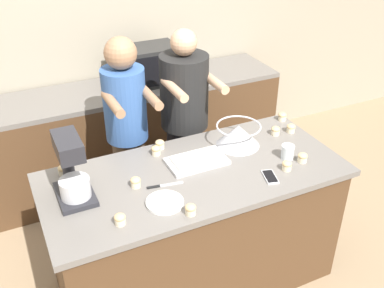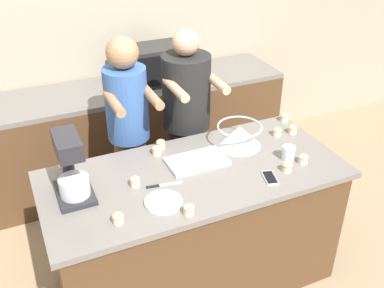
{
  "view_description": "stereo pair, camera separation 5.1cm",
  "coord_description": "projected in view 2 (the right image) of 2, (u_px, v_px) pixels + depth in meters",
  "views": [
    {
      "loc": [
        -1.0,
        -2.07,
        2.48
      ],
      "look_at": [
        0.0,
        0.04,
        1.09
      ],
      "focal_mm": 42.0,
      "sensor_mm": 36.0,
      "label": 1
    },
    {
      "loc": [
        -0.95,
        -2.09,
        2.48
      ],
      "look_at": [
        0.0,
        0.04,
        1.09
      ],
      "focal_mm": 42.0,
      "sensor_mm": 36.0,
      "label": 2
    }
  ],
  "objects": [
    {
      "name": "cupcake_9",
      "position": [
        293.0,
        129.0,
        3.18
      ],
      "size": [
        0.06,
        0.06,
        0.06
      ],
      "color": "beige",
      "rests_on": "island_counter"
    },
    {
      "name": "drinking_glass",
      "position": [
        288.0,
        153.0,
        2.88
      ],
      "size": [
        0.08,
        0.08,
        0.09
      ],
      "color": "silver",
      "rests_on": "island_counter"
    },
    {
      "name": "small_plate",
      "position": [
        163.0,
        202.0,
        2.51
      ],
      "size": [
        0.21,
        0.21,
        0.02
      ],
      "color": "white",
      "rests_on": "island_counter"
    },
    {
      "name": "microwave_oven",
      "position": [
        149.0,
        65.0,
        3.85
      ],
      "size": [
        0.56,
        0.33,
        0.33
      ],
      "color": "black",
      "rests_on": "back_counter"
    },
    {
      "name": "cupcake_10",
      "position": [
        189.0,
        209.0,
        2.41
      ],
      "size": [
        0.06,
        0.06,
        0.06
      ],
      "color": "beige",
      "rests_on": "island_counter"
    },
    {
      "name": "cupcake_1",
      "position": [
        284.0,
        117.0,
        3.34
      ],
      "size": [
        0.06,
        0.06,
        0.06
      ],
      "color": "beige",
      "rests_on": "island_counter"
    },
    {
      "name": "island_counter",
      "position": [
        195.0,
        228.0,
        3.01
      ],
      "size": [
        1.89,
        0.85,
        0.91
      ],
      "color": "#4C331E",
      "rests_on": "ground_plane"
    },
    {
      "name": "cupcake_3",
      "position": [
        135.0,
        181.0,
        2.64
      ],
      "size": [
        0.06,
        0.06,
        0.06
      ],
      "color": "beige",
      "rests_on": "island_counter"
    },
    {
      "name": "cupcake_6",
      "position": [
        287.0,
        167.0,
        2.77
      ],
      "size": [
        0.06,
        0.06,
        0.06
      ],
      "color": "beige",
      "rests_on": "island_counter"
    },
    {
      "name": "cupcake_2",
      "position": [
        118.0,
        218.0,
        2.35
      ],
      "size": [
        0.06,
        0.06,
        0.06
      ],
      "color": "beige",
      "rests_on": "island_counter"
    },
    {
      "name": "person_right",
      "position": [
        187.0,
        128.0,
        3.44
      ],
      "size": [
        0.37,
        0.52,
        1.6
      ],
      "color": "#232328",
      "rests_on": "ground_plane"
    },
    {
      "name": "person_left",
      "position": [
        129.0,
        137.0,
        3.26
      ],
      "size": [
        0.32,
        0.49,
        1.6
      ],
      "color": "brown",
      "rests_on": "ground_plane"
    },
    {
      "name": "cupcake_7",
      "position": [
        64.0,
        168.0,
        2.75
      ],
      "size": [
        0.06,
        0.06,
        0.06
      ],
      "color": "beige",
      "rests_on": "island_counter"
    },
    {
      "name": "cupcake_0",
      "position": [
        277.0,
        132.0,
        3.15
      ],
      "size": [
        0.06,
        0.06,
        0.06
      ],
      "color": "beige",
      "rests_on": "island_counter"
    },
    {
      "name": "back_wall",
      "position": [
        112.0,
        28.0,
        3.92
      ],
      "size": [
        10.0,
        0.06,
        2.7
      ],
      "color": "gray",
      "rests_on": "ground_plane"
    },
    {
      "name": "cell_phone",
      "position": [
        270.0,
        178.0,
        2.71
      ],
      "size": [
        0.11,
        0.16,
        0.01
      ],
      "color": "silver",
      "rests_on": "island_counter"
    },
    {
      "name": "ground_plane",
      "position": [
        194.0,
        277.0,
        3.24
      ],
      "size": [
        16.0,
        16.0,
        0.0
      ],
      "primitive_type": "plane",
      "color": "#937A5B"
    },
    {
      "name": "cupcake_8",
      "position": [
        303.0,
        159.0,
        2.85
      ],
      "size": [
        0.06,
        0.06,
        0.06
      ],
      "color": "beige",
      "rests_on": "island_counter"
    },
    {
      "name": "cupcake_4",
      "position": [
        157.0,
        150.0,
        2.94
      ],
      "size": [
        0.06,
        0.06,
        0.06
      ],
      "color": "beige",
      "rests_on": "island_counter"
    },
    {
      "name": "knife",
      "position": [
        162.0,
        185.0,
        2.65
      ],
      "size": [
        0.22,
        0.05,
        0.01
      ],
      "color": "#BCBCC1",
      "rests_on": "island_counter"
    },
    {
      "name": "mixing_bowl",
      "position": [
        239.0,
        135.0,
        3.01
      ],
      "size": [
        0.3,
        0.3,
        0.15
      ],
      "color": "#BCBCC1",
      "rests_on": "island_counter"
    },
    {
      "name": "baking_tray",
      "position": [
        197.0,
        160.0,
        2.86
      ],
      "size": [
        0.38,
        0.22,
        0.04
      ],
      "color": "silver",
      "rests_on": "island_counter"
    },
    {
      "name": "back_counter",
      "position": [
        131.0,
        134.0,
        4.1
      ],
      "size": [
        2.8,
        0.6,
        0.93
      ],
      "color": "#4C331E",
      "rests_on": "ground_plane"
    },
    {
      "name": "cupcake_5",
      "position": [
        161.0,
        144.0,
        3.01
      ],
      "size": [
        0.06,
        0.06,
        0.06
      ],
      "color": "beige",
      "rests_on": "island_counter"
    },
    {
      "name": "stand_mixer",
      "position": [
        71.0,
        170.0,
        2.49
      ],
      "size": [
        0.2,
        0.3,
        0.4
      ],
      "color": "#232328",
      "rests_on": "island_counter"
    }
  ]
}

